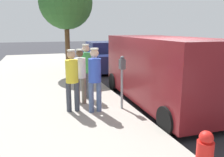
{
  "coord_description": "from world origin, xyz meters",
  "views": [
    {
      "loc": [
        3.64,
        5.8,
        2.39
      ],
      "look_at": [
        1.65,
        -0.05,
        1.05
      ],
      "focal_mm": 36.5,
      "sensor_mm": 36.0,
      "label": 1
    }
  ],
  "objects_px": {
    "pedestrian_in_yellow": "(72,77)",
    "street_tree": "(66,3)",
    "pedestrian_in_blue": "(95,76)",
    "parking_meter_near": "(122,73)",
    "pedestrian_in_white": "(80,73)",
    "pedestrian_in_green": "(86,67)",
    "parked_van": "(162,69)",
    "parked_sedan_behind": "(103,57)"
  },
  "relations": [
    {
      "from": "parking_meter_near",
      "to": "street_tree",
      "type": "bearing_deg",
      "value": -83.25
    },
    {
      "from": "parked_sedan_behind",
      "to": "pedestrian_in_green",
      "type": "bearing_deg",
      "value": 68.44
    },
    {
      "from": "parked_van",
      "to": "pedestrian_in_green",
      "type": "bearing_deg",
      "value": -23.9
    },
    {
      "from": "pedestrian_in_yellow",
      "to": "street_tree",
      "type": "bearing_deg",
      "value": -96.96
    },
    {
      "from": "pedestrian_in_green",
      "to": "parked_van",
      "type": "bearing_deg",
      "value": 156.1
    },
    {
      "from": "pedestrian_in_blue",
      "to": "street_tree",
      "type": "xyz_separation_m",
      "value": [
        -0.11,
        -5.85,
        2.48
      ]
    },
    {
      "from": "parked_van",
      "to": "parked_sedan_behind",
      "type": "height_order",
      "value": "parked_van"
    },
    {
      "from": "parking_meter_near",
      "to": "pedestrian_in_white",
      "type": "distance_m",
      "value": 1.34
    },
    {
      "from": "pedestrian_in_white",
      "to": "parked_sedan_behind",
      "type": "relative_size",
      "value": 0.37
    },
    {
      "from": "pedestrian_in_green",
      "to": "parked_van",
      "type": "height_order",
      "value": "parked_van"
    },
    {
      "from": "pedestrian_in_white",
      "to": "parking_meter_near",
      "type": "bearing_deg",
      "value": 139.82
    },
    {
      "from": "parking_meter_near",
      "to": "pedestrian_in_yellow",
      "type": "distance_m",
      "value": 1.39
    },
    {
      "from": "parked_van",
      "to": "street_tree",
      "type": "xyz_separation_m",
      "value": [
        2.19,
        -5.44,
        2.49
      ]
    },
    {
      "from": "pedestrian_in_green",
      "to": "pedestrian_in_yellow",
      "type": "distance_m",
      "value": 1.32
    },
    {
      "from": "pedestrian_in_white",
      "to": "pedestrian_in_yellow",
      "type": "height_order",
      "value": "pedestrian_in_yellow"
    },
    {
      "from": "parking_meter_near",
      "to": "parked_van",
      "type": "bearing_deg",
      "value": -165.76
    },
    {
      "from": "pedestrian_in_green",
      "to": "pedestrian_in_white",
      "type": "bearing_deg",
      "value": 59.26
    },
    {
      "from": "pedestrian_in_white",
      "to": "pedestrian_in_yellow",
      "type": "xyz_separation_m",
      "value": [
        0.35,
        0.65,
        0.03
      ]
    },
    {
      "from": "parked_van",
      "to": "pedestrian_in_yellow",
      "type": "bearing_deg",
      "value": 3.34
    },
    {
      "from": "pedestrian_in_blue",
      "to": "parking_meter_near",
      "type": "bearing_deg",
      "value": -178.13
    },
    {
      "from": "street_tree",
      "to": "parking_meter_near",
      "type": "bearing_deg",
      "value": 96.75
    },
    {
      "from": "pedestrian_in_blue",
      "to": "pedestrian_in_yellow",
      "type": "bearing_deg",
      "value": -22.57
    },
    {
      "from": "pedestrian_in_green",
      "to": "pedestrian_in_blue",
      "type": "xyz_separation_m",
      "value": [
        0.07,
        1.39,
        -0.01
      ]
    },
    {
      "from": "parking_meter_near",
      "to": "pedestrian_in_green",
      "type": "relative_size",
      "value": 0.86
    },
    {
      "from": "pedestrian_in_yellow",
      "to": "parked_sedan_behind",
      "type": "xyz_separation_m",
      "value": [
        -2.93,
        -6.94,
        -0.38
      ]
    },
    {
      "from": "pedestrian_in_blue",
      "to": "parked_sedan_behind",
      "type": "xyz_separation_m",
      "value": [
        -2.36,
        -7.18,
        -0.41
      ]
    },
    {
      "from": "parked_van",
      "to": "parked_sedan_behind",
      "type": "distance_m",
      "value": 6.78
    },
    {
      "from": "pedestrian_in_blue",
      "to": "street_tree",
      "type": "bearing_deg",
      "value": -91.08
    },
    {
      "from": "pedestrian_in_white",
      "to": "street_tree",
      "type": "bearing_deg",
      "value": -93.87
    },
    {
      "from": "pedestrian_in_blue",
      "to": "pedestrian_in_yellow",
      "type": "relative_size",
      "value": 1.03
    },
    {
      "from": "pedestrian_in_green",
      "to": "pedestrian_in_yellow",
      "type": "height_order",
      "value": "pedestrian_in_green"
    },
    {
      "from": "pedestrian_in_green",
      "to": "pedestrian_in_yellow",
      "type": "xyz_separation_m",
      "value": [
        0.65,
        1.15,
        -0.04
      ]
    },
    {
      "from": "parking_meter_near",
      "to": "parked_van",
      "type": "height_order",
      "value": "parked_van"
    },
    {
      "from": "pedestrian_in_yellow",
      "to": "parked_van",
      "type": "xyz_separation_m",
      "value": [
        -2.87,
        -0.17,
        0.02
      ]
    },
    {
      "from": "parking_meter_near",
      "to": "pedestrian_in_blue",
      "type": "relative_size",
      "value": 0.87
    },
    {
      "from": "pedestrian_in_blue",
      "to": "pedestrian_in_white",
      "type": "bearing_deg",
      "value": -75.83
    },
    {
      "from": "pedestrian_in_white",
      "to": "pedestrian_in_yellow",
      "type": "distance_m",
      "value": 0.74
    },
    {
      "from": "pedestrian_in_green",
      "to": "parked_van",
      "type": "xyz_separation_m",
      "value": [
        -2.23,
        0.99,
        -0.02
      ]
    },
    {
      "from": "pedestrian_in_white",
      "to": "parked_sedan_behind",
      "type": "bearing_deg",
      "value": -112.35
    },
    {
      "from": "pedestrian_in_blue",
      "to": "pedestrian_in_yellow",
      "type": "height_order",
      "value": "pedestrian_in_blue"
    },
    {
      "from": "street_tree",
      "to": "pedestrian_in_blue",
      "type": "bearing_deg",
      "value": 88.92
    },
    {
      "from": "pedestrian_in_white",
      "to": "parked_van",
      "type": "bearing_deg",
      "value": 169.13
    }
  ]
}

